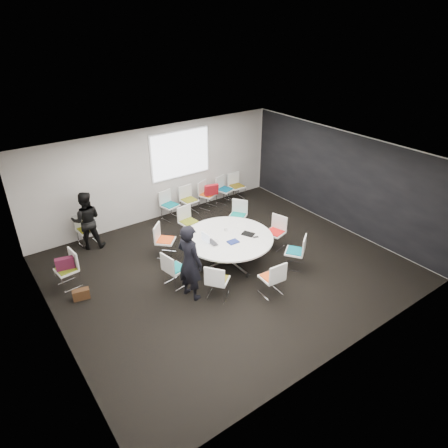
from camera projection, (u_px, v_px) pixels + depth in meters
room_shell at (230, 217)px, 9.31m from camera, size 8.08×7.08×2.88m
conference_table at (228, 244)px, 9.91m from camera, size 2.21×2.21×0.73m
projection_screen at (181, 154)px, 11.93m from camera, size 1.90×0.03×1.35m
chair_ring_a at (275, 238)px, 10.67m from camera, size 0.55×0.56×0.88m
chair_ring_b at (238, 221)px, 11.52m from camera, size 0.63×0.63×0.88m
chair_ring_c at (189, 228)px, 11.18m from camera, size 0.51×0.50×0.88m
chair_ring_d at (165, 246)px, 10.30m from camera, size 0.64×0.64×0.88m
chair_ring_e at (175, 275)px, 9.18m from camera, size 0.52×0.53×0.88m
chair_ring_f at (217, 287)px, 8.79m from camera, size 0.64×0.64×0.88m
chair_ring_g at (272, 284)px, 8.88m from camera, size 0.49×0.48×0.88m
chair_ring_h at (295, 258)px, 9.83m from camera, size 0.64×0.63×0.88m
chair_back_a at (170, 210)px, 12.14m from camera, size 0.55×0.54×0.88m
chair_back_b at (189, 205)px, 12.46m from camera, size 0.49×0.48×0.88m
chair_back_c at (208, 200)px, 12.83m from camera, size 0.60×0.59×0.88m
chair_back_d at (225, 195)px, 13.19m from camera, size 0.58×0.57×0.88m
chair_back_e at (237, 191)px, 13.45m from camera, size 0.48×0.46×0.88m
chair_spare_left at (68, 276)px, 9.15m from camera, size 0.50×0.51×0.88m
chair_person_back at (88, 235)px, 10.81m from camera, size 0.50×0.49×0.88m
person_main at (190, 262)px, 8.54m from camera, size 0.58×0.74×1.78m
person_back at (87, 220)px, 10.44m from camera, size 0.94×0.85×1.59m
laptop at (214, 242)px, 9.58m from camera, size 0.26×0.37×0.03m
laptop_lid at (205, 238)px, 9.53m from camera, size 0.04×0.30×0.22m
notebook_black at (248, 234)px, 9.93m from camera, size 0.33×0.37×0.02m
tablet_folio at (233, 242)px, 9.58m from camera, size 0.27×0.21×0.03m
papers_right at (241, 226)px, 10.31m from camera, size 0.35×0.37×0.00m
papers_front at (255, 232)px, 10.04m from camera, size 0.31×0.23×0.00m
cup at (225, 229)px, 10.07m from camera, size 0.08×0.08×0.09m
phone at (256, 237)px, 9.80m from camera, size 0.15×0.11×0.01m
maroon_bag at (65, 263)px, 8.98m from camera, size 0.42×0.22×0.28m
brown_bag at (81, 294)px, 8.80m from camera, size 0.39×0.23×0.24m
red_jacket at (211, 190)px, 12.47m from camera, size 0.46×0.25×0.36m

